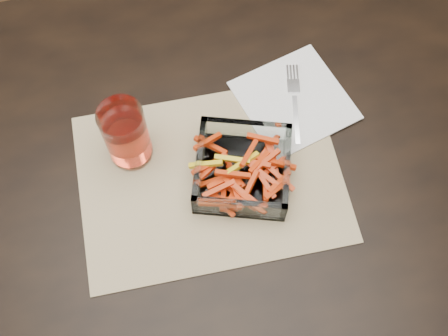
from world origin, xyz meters
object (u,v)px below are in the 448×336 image
at_px(dining_table, 223,177).
at_px(glass_bowl, 242,170).
at_px(tumbler, 126,136).
at_px(fork, 295,100).

relative_size(dining_table, glass_bowl, 8.07).
height_order(glass_bowl, tumbler, tumbler).
bearing_deg(glass_bowl, fork, 41.84).
bearing_deg(tumbler, fork, 4.66).
bearing_deg(dining_table, fork, 25.72).
relative_size(dining_table, tumbler, 12.10).
xyz_separation_m(tumbler, fork, (0.31, 0.03, -0.06)).
bearing_deg(tumbler, glass_bowl, -27.98).
bearing_deg(glass_bowl, tumbler, 152.02).
bearing_deg(dining_table, tumbler, 161.81).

